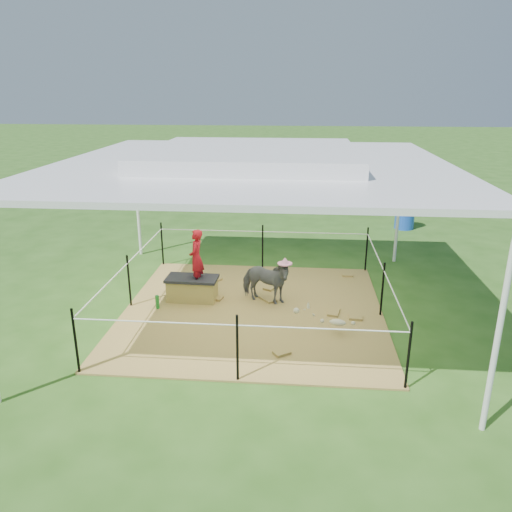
# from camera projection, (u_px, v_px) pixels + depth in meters

# --- Properties ---
(ground) EXTENTS (90.00, 90.00, 0.00)m
(ground) POSITION_uv_depth(u_px,v_px,m) (253.00, 311.00, 8.97)
(ground) COLOR #2D5919
(ground) RESTS_ON ground
(hay_patch) EXTENTS (4.60, 4.60, 0.03)m
(hay_patch) POSITION_uv_depth(u_px,v_px,m) (253.00, 311.00, 8.97)
(hay_patch) COLOR brown
(hay_patch) RESTS_ON ground
(canopy_tent) EXTENTS (6.30, 6.30, 2.90)m
(canopy_tent) POSITION_uv_depth(u_px,v_px,m) (253.00, 161.00, 8.10)
(canopy_tent) COLOR silver
(canopy_tent) RESTS_ON ground
(rope_fence) EXTENTS (4.54, 4.54, 1.00)m
(rope_fence) POSITION_uv_depth(u_px,v_px,m) (253.00, 278.00, 8.76)
(rope_fence) COLOR black
(rope_fence) RESTS_ON ground
(straw_bale) EXTENTS (0.91, 0.48, 0.40)m
(straw_bale) POSITION_uv_depth(u_px,v_px,m) (192.00, 290.00, 9.34)
(straw_bale) COLOR olive
(straw_bale) RESTS_ON hay_patch
(dark_cloth) EXTENTS (0.97, 0.53, 0.05)m
(dark_cloth) POSITION_uv_depth(u_px,v_px,m) (192.00, 279.00, 9.27)
(dark_cloth) COLOR black
(dark_cloth) RESTS_ON straw_bale
(woman) EXTENTS (0.27, 0.40, 1.07)m
(woman) POSITION_uv_depth(u_px,v_px,m) (196.00, 253.00, 9.10)
(woman) COLOR #A8101B
(woman) RESTS_ON straw_bale
(green_bottle) EXTENTS (0.07, 0.07, 0.25)m
(green_bottle) POSITION_uv_depth(u_px,v_px,m) (157.00, 302.00, 8.99)
(green_bottle) COLOR #1B7C26
(green_bottle) RESTS_ON hay_patch
(pony) EXTENTS (1.09, 0.75, 0.84)m
(pony) POSITION_uv_depth(u_px,v_px,m) (265.00, 281.00, 9.14)
(pony) COLOR #4E4E53
(pony) RESTS_ON hay_patch
(pink_hat) EXTENTS (0.26, 0.26, 0.12)m
(pink_hat) POSITION_uv_depth(u_px,v_px,m) (265.00, 256.00, 8.99)
(pink_hat) COLOR pink
(pink_hat) RESTS_ON pony
(foal) EXTENTS (0.87, 0.58, 0.45)m
(foal) POSITION_uv_depth(u_px,v_px,m) (338.00, 321.00, 8.03)
(foal) COLOR #C8B692
(foal) RESTS_ON hay_patch
(trash_barrel) EXTENTS (0.59, 0.59, 0.83)m
(trash_barrel) POSITION_uv_depth(u_px,v_px,m) (405.00, 214.00, 14.08)
(trash_barrel) COLOR blue
(trash_barrel) RESTS_ON ground
(picnic_table_near) EXTENTS (2.02, 1.69, 0.73)m
(picnic_table_near) POSITION_uv_depth(u_px,v_px,m) (337.00, 197.00, 16.59)
(picnic_table_near) COLOR brown
(picnic_table_near) RESTS_ON ground
(picnic_table_far) EXTENTS (2.14, 1.61, 0.85)m
(picnic_table_far) POSITION_uv_depth(u_px,v_px,m) (451.00, 195.00, 16.48)
(picnic_table_far) COLOR #52331C
(picnic_table_far) RESTS_ON ground
(distant_person) EXTENTS (0.70, 0.59, 1.27)m
(distant_person) POSITION_uv_depth(u_px,v_px,m) (347.00, 194.00, 15.68)
(distant_person) COLOR #367DCA
(distant_person) RESTS_ON ground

